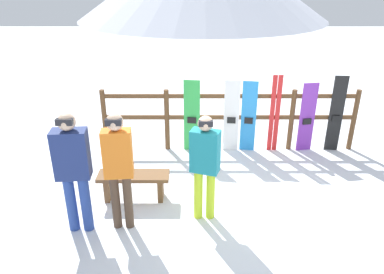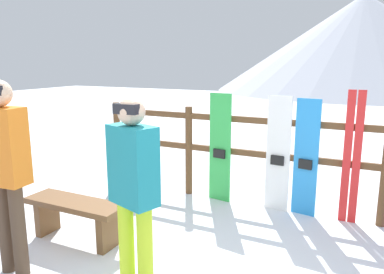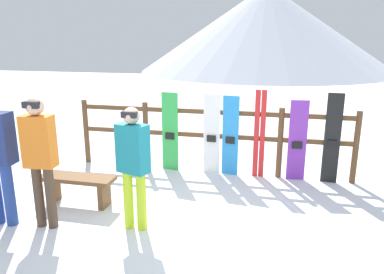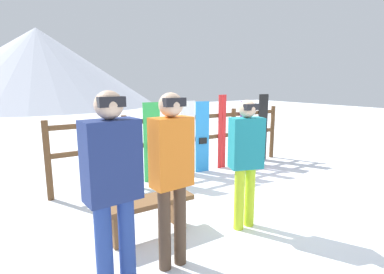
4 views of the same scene
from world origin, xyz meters
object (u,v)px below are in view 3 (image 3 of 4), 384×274
snowboard_green (170,132)px  snowboard_black_stripe (332,139)px  snowboard_blue (230,136)px  snowboard_purple (297,141)px  ski_pair_red (259,134)px  person_orange (40,152)px  snowboard_white (212,135)px  person_teal (133,160)px  bench (78,184)px

snowboard_green → snowboard_black_stripe: size_ratio=0.95×
snowboard_blue → snowboard_purple: size_ratio=1.02×
ski_pair_red → snowboard_black_stripe: (1.22, -0.00, -0.01)m
person_orange → snowboard_white: person_orange is taller
snowboard_white → ski_pair_red: (0.86, 0.00, 0.05)m
person_teal → snowboard_green: bearing=94.7°
person_teal → snowboard_white: bearing=75.3°
snowboard_blue → snowboard_purple: snowboard_blue is taller
snowboard_black_stripe → person_teal: bearing=-139.5°
snowboard_white → snowboard_blue: size_ratio=1.01×
snowboard_blue → ski_pair_red: (0.51, 0.00, 0.06)m
ski_pair_red → snowboard_green: bearing=-179.9°
snowboard_white → snowboard_purple: bearing=-0.0°
snowboard_purple → bench: bearing=-151.1°
person_teal → ski_pair_red: size_ratio=1.03×
snowboard_white → ski_pair_red: bearing=0.2°
bench → snowboard_purple: (3.22, 1.78, 0.38)m
snowboard_blue → snowboard_black_stripe: size_ratio=0.93×
bench → ski_pair_red: size_ratio=0.72×
bench → snowboard_white: bearing=46.1°
snowboard_green → bench: bearing=-117.5°
person_teal → snowboard_black_stripe: bearing=40.5°
snowboard_purple → snowboard_black_stripe: (0.56, 0.00, 0.07)m
snowboard_black_stripe → bench: bearing=-154.8°
bench → person_orange: 1.02m
snowboard_purple → person_orange: bearing=-142.6°
person_teal → snowboard_white: (0.60, 2.28, -0.22)m
ski_pair_red → snowboard_purple: ski_pair_red is taller
snowboard_white → snowboard_black_stripe: snowboard_black_stripe is taller
person_orange → snowboard_black_stripe: (3.84, 2.50, -0.26)m
snowboard_green → snowboard_white: size_ratio=1.00×
snowboard_blue → snowboard_purple: bearing=-0.0°
bench → person_orange: person_orange is taller
snowboard_white → snowboard_blue: 0.34m
person_teal → ski_pair_red: (1.46, 2.29, -0.16)m
ski_pair_red → snowboard_black_stripe: 1.22m
snowboard_white → ski_pair_red: 0.86m
snowboard_green → snowboard_purple: size_ratio=1.04×
ski_pair_red → snowboard_blue: bearing=-179.6°
snowboard_white → snowboard_blue: snowboard_white is taller
snowboard_blue → snowboard_purple: 1.17m
bench → snowboard_green: (0.93, 1.78, 0.41)m
snowboard_green → snowboard_white: 0.79m
bench → ski_pair_red: ski_pair_red is taller
snowboard_white → person_orange: bearing=-125.3°
person_orange → snowboard_purple: 4.14m
snowboard_purple → person_teal: bearing=-132.7°
bench → snowboard_blue: size_ratio=0.78×
person_teal → snowboard_black_stripe: 3.52m
snowboard_black_stripe → person_orange: bearing=-146.9°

